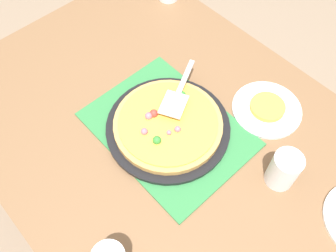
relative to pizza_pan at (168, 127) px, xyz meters
The scene contains 9 objects.
ground_plane 0.76m from the pizza_pan, ahead, with size 8.00×8.00×0.00m, color #84705B.
dining_table 0.12m from the pizza_pan, ahead, with size 1.40×1.00×0.75m.
placemat 0.01m from the pizza_pan, ahead, with size 0.48×0.36×0.01m, color #2D753D.
pizza_pan is the anchor object (origin of this frame).
pizza 0.02m from the pizza_pan, 137.24° to the right, with size 0.33×0.33×0.05m.
plate_far_right 0.32m from the pizza_pan, 60.41° to the left, with size 0.22×0.22×0.01m, color white.
served_slice_right 0.32m from the pizza_pan, 60.41° to the left, with size 0.11×0.11×0.02m, color gold.
cup_corner 0.36m from the pizza_pan, 19.52° to the left, with size 0.08×0.08×0.12m, color white.
pizza_server 0.11m from the pizza_pan, 117.63° to the left, with size 0.14×0.22×0.01m.
Camera 1 is at (0.44, -0.40, 1.70)m, focal length 38.91 mm.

